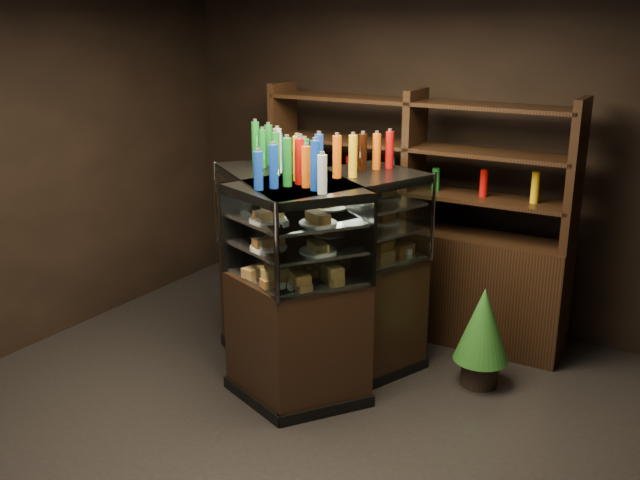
# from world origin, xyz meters

# --- Properties ---
(ground) EXTENTS (5.00, 5.00, 0.00)m
(ground) POSITION_xyz_m (0.00, 0.00, 0.00)
(ground) COLOR black
(ground) RESTS_ON ground
(room_shell) EXTENTS (5.02, 5.02, 3.01)m
(room_shell) POSITION_xyz_m (0.00, 0.00, 1.94)
(room_shell) COLOR black
(room_shell) RESTS_ON ground
(display_case) EXTENTS (1.61, 1.53, 1.50)m
(display_case) POSITION_xyz_m (-0.30, 0.88, 0.50)
(display_case) COLOR black
(display_case) RESTS_ON ground
(food_display) EXTENTS (1.16, 1.25, 0.46)m
(food_display) POSITION_xyz_m (-0.30, 0.88, 1.10)
(food_display) COLOR #BE7C44
(food_display) RESTS_ON display_case
(bottles_top) EXTENTS (1.00, 1.11, 0.30)m
(bottles_top) POSITION_xyz_m (-0.30, 0.88, 1.63)
(bottles_top) COLOR #0F38B2
(bottles_top) RESTS_ON display_case
(potted_conifer) EXTENTS (0.39, 0.39, 0.84)m
(potted_conifer) POSITION_xyz_m (0.81, 1.40, 0.48)
(potted_conifer) COLOR black
(potted_conifer) RESTS_ON ground
(back_shelving) EXTENTS (2.55, 0.45, 2.00)m
(back_shelving) POSITION_xyz_m (-0.05, 2.05, 0.60)
(back_shelving) COLOR black
(back_shelving) RESTS_ON ground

